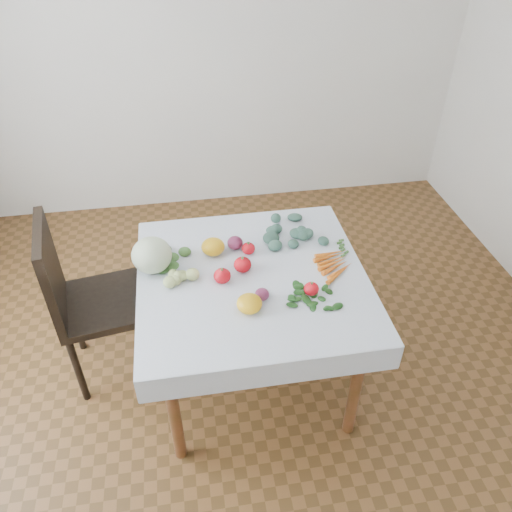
{
  "coord_description": "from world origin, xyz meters",
  "views": [
    {
      "loc": [
        -0.29,
        -1.86,
        2.35
      ],
      "look_at": [
        0.03,
        0.07,
        0.82
      ],
      "focal_mm": 35.0,
      "sensor_mm": 36.0,
      "label": 1
    }
  ],
  "objects": [
    {
      "name": "ground",
      "position": [
        0.0,
        0.0,
        0.0
      ],
      "size": [
        4.0,
        4.0,
        0.0
      ],
      "primitive_type": "plane",
      "color": "brown"
    },
    {
      "name": "back_wall",
      "position": [
        0.0,
        2.0,
        1.35
      ],
      "size": [
        4.0,
        0.04,
        2.7
      ],
      "primitive_type": "cube",
      "color": "silver",
      "rests_on": "ground"
    },
    {
      "name": "table",
      "position": [
        0.0,
        0.0,
        0.65
      ],
      "size": [
        1.0,
        1.0,
        0.75
      ],
      "color": "brown",
      "rests_on": "ground"
    },
    {
      "name": "tablecloth",
      "position": [
        0.0,
        0.0,
        0.75
      ],
      "size": [
        1.12,
        1.12,
        0.01
      ],
      "primitive_type": "cube",
      "color": "white",
      "rests_on": "table"
    },
    {
      "name": "chair",
      "position": [
        -0.88,
        0.2,
        0.58
      ],
      "size": [
        0.52,
        0.52,
        1.01
      ],
      "color": "black",
      "rests_on": "ground"
    },
    {
      "name": "cabbage",
      "position": [
        -0.48,
        0.13,
        0.85
      ],
      "size": [
        0.25,
        0.25,
        0.18
      ],
      "primitive_type": "ellipsoid",
      "rotation": [
        0.0,
        0.0,
        -0.29
      ],
      "color": "beige",
      "rests_on": "tablecloth"
    },
    {
      "name": "tomato_a",
      "position": [
        -0.04,
        0.05,
        0.79
      ],
      "size": [
        0.09,
        0.09,
        0.08
      ],
      "primitive_type": "ellipsoid",
      "rotation": [
        0.0,
        0.0,
        0.08
      ],
      "color": "red",
      "rests_on": "tablecloth"
    },
    {
      "name": "tomato_b",
      "position": [
        0.01,
        0.18,
        0.79
      ],
      "size": [
        0.07,
        0.07,
        0.06
      ],
      "primitive_type": "ellipsoid",
      "rotation": [
        0.0,
        0.0,
        -0.03
      ],
      "color": "red",
      "rests_on": "tablecloth"
    },
    {
      "name": "tomato_c",
      "position": [
        -0.15,
        -0.02,
        0.79
      ],
      "size": [
        0.09,
        0.09,
        0.07
      ],
      "primitive_type": "ellipsoid",
      "rotation": [
        0.0,
        0.0,
        0.1
      ],
      "color": "red",
      "rests_on": "tablecloth"
    },
    {
      "name": "tomato_d",
      "position": [
        0.25,
        -0.18,
        0.79
      ],
      "size": [
        0.07,
        0.07,
        0.06
      ],
      "primitive_type": "ellipsoid",
      "rotation": [
        0.0,
        0.0,
        0.03
      ],
      "color": "red",
      "rests_on": "tablecloth"
    },
    {
      "name": "heirloom_back",
      "position": [
        -0.17,
        0.21,
        0.8
      ],
      "size": [
        0.16,
        0.16,
        0.09
      ],
      "primitive_type": "ellipsoid",
      "rotation": [
        0.0,
        0.0,
        -0.36
      ],
      "color": "gold",
      "rests_on": "tablecloth"
    },
    {
      "name": "heirloom_front",
      "position": [
        -0.05,
        -0.24,
        0.8
      ],
      "size": [
        0.12,
        0.12,
        0.08
      ],
      "primitive_type": "ellipsoid",
      "rotation": [
        0.0,
        0.0,
        -0.0
      ],
      "color": "gold",
      "rests_on": "tablecloth"
    },
    {
      "name": "onion_a",
      "position": [
        -0.05,
        0.24,
        0.79
      ],
      "size": [
        0.11,
        0.11,
        0.07
      ],
      "primitive_type": "ellipsoid",
      "rotation": [
        0.0,
        0.0,
        0.35
      ],
      "color": "#551831",
      "rests_on": "tablecloth"
    },
    {
      "name": "onion_b",
      "position": [
        0.02,
        -0.17,
        0.78
      ],
      "size": [
        0.09,
        0.09,
        0.06
      ],
      "primitive_type": "ellipsoid",
      "rotation": [
        0.0,
        0.0,
        0.34
      ],
      "color": "#551831",
      "rests_on": "tablecloth"
    },
    {
      "name": "tomatillo_cluster",
      "position": [
        -0.35,
        0.03,
        0.78
      ],
      "size": [
        0.16,
        0.13,
        0.05
      ],
      "color": "#CCD87C",
      "rests_on": "tablecloth"
    },
    {
      "name": "carrot_bunch",
      "position": [
        0.43,
        0.01,
        0.77
      ],
      "size": [
        0.18,
        0.26,
        0.03
      ],
      "color": "orange",
      "rests_on": "tablecloth"
    },
    {
      "name": "kale_bunch",
      "position": [
        0.26,
        0.32,
        0.78
      ],
      "size": [
        0.31,
        0.29,
        0.04
      ],
      "color": "#395D4D",
      "rests_on": "tablecloth"
    },
    {
      "name": "basil_bunch",
      "position": [
        0.25,
        -0.2,
        0.76
      ],
      "size": [
        0.26,
        0.19,
        0.01
      ],
      "color": "#1D5119",
      "rests_on": "tablecloth"
    },
    {
      "name": "dill_bunch",
      "position": [
        -0.43,
        0.2,
        0.77
      ],
      "size": [
        0.23,
        0.23,
        0.03
      ],
      "color": "#3D6C31",
      "rests_on": "tablecloth"
    }
  ]
}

